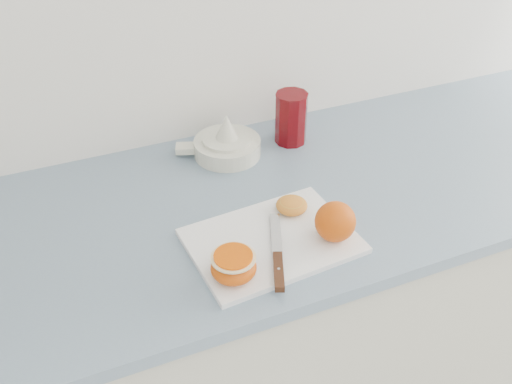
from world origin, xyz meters
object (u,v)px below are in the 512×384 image
(half_orange, at_px, (233,266))
(red_tumbler, at_px, (291,120))
(counter, at_px, (295,319))
(citrus_juicer, at_px, (226,144))
(cutting_board, at_px, (272,241))

(half_orange, xyz_separation_m, red_tumbler, (0.30, 0.40, 0.02))
(counter, xyz_separation_m, red_tumbler, (0.06, 0.18, 0.50))
(red_tumbler, bearing_deg, citrus_juicer, 179.21)
(cutting_board, xyz_separation_m, red_tumbler, (0.20, 0.33, 0.05))
(citrus_juicer, xyz_separation_m, red_tumbler, (0.17, -0.00, 0.03))
(counter, bearing_deg, half_orange, -138.75)
(cutting_board, bearing_deg, citrus_juicer, 84.78)
(half_orange, relative_size, red_tumbler, 0.64)
(cutting_board, bearing_deg, red_tumbler, 59.17)
(counter, relative_size, half_orange, 31.02)
(counter, xyz_separation_m, half_orange, (-0.25, -0.22, 0.48))
(half_orange, bearing_deg, red_tumbler, 52.82)
(half_orange, bearing_deg, citrus_juicer, 71.37)
(cutting_board, bearing_deg, half_orange, -147.18)
(cutting_board, distance_m, red_tumbler, 0.39)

